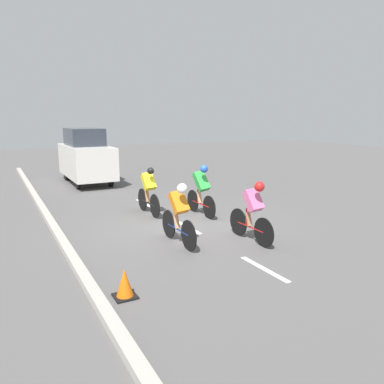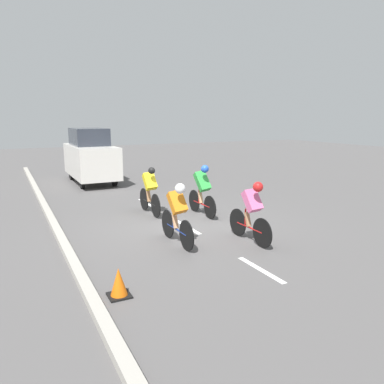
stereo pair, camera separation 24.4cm
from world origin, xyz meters
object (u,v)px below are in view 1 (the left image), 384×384
Objects in this scene: cyclist_orange at (179,212)px; support_car at (86,157)px; cyclist_green at (201,189)px; cyclist_yellow at (149,190)px; cyclist_pink at (253,210)px; traffic_cone at (125,284)px.

support_car is (-0.06, -9.42, 0.41)m from cyclist_orange.
cyclist_green is at bearing 102.90° from support_car.
cyclist_orange reaches higher than cyclist_yellow.
cyclist_yellow is at bearing -71.50° from cyclist_pink.
cyclist_yellow is at bearing -98.32° from cyclist_orange.
cyclist_green is 3.41× the size of traffic_cone.
cyclist_pink is at bearing 98.74° from support_car.
traffic_cone is (2.34, 4.79, -0.52)m from cyclist_yellow.
cyclist_green is 5.40m from traffic_cone.
traffic_cone is at bearing 19.55° from cyclist_pink.
cyclist_orange is at bearing -21.32° from cyclist_pink.
cyclist_orange is 3.54× the size of traffic_cone.
cyclist_green is 7.58m from support_car.
cyclist_orange is 9.43m from support_car.
cyclist_green is (-1.33, 0.86, 0.07)m from cyclist_yellow.
cyclist_pink is 0.40× the size of support_car.
cyclist_orange is at bearing 81.68° from cyclist_yellow.
cyclist_yellow is 0.99× the size of cyclist_orange.
cyclist_pink is 3.78m from traffic_cone.
cyclist_pink is 3.41× the size of traffic_cone.
cyclist_pink reaches higher than cyclist_yellow.
support_car reaches higher than traffic_cone.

